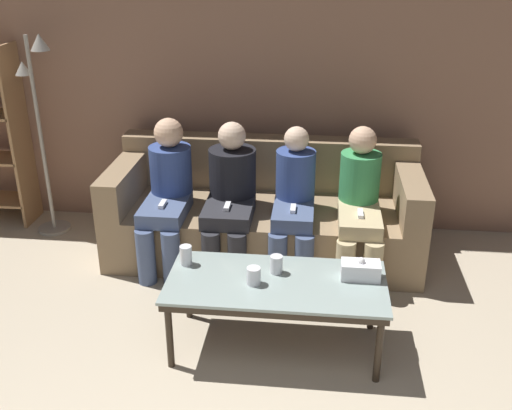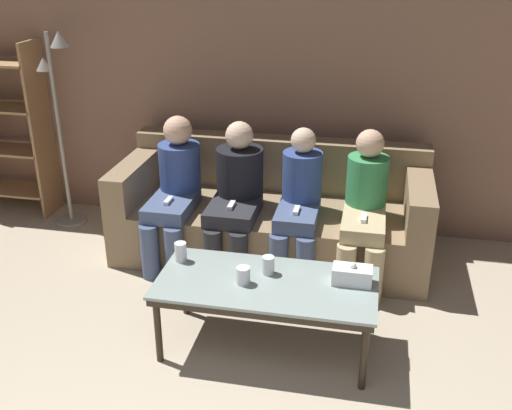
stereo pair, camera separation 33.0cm
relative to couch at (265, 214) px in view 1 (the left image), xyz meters
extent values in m
cube|color=#8C6651|center=(0.00, 0.53, 1.00)|extent=(12.00, 0.06, 2.60)
cube|color=#897051|center=(0.00, -0.06, -0.09)|extent=(2.28, 0.92, 0.40)
cube|color=#897051|center=(0.00, 0.30, 0.31)|extent=(2.28, 0.20, 0.40)
cube|color=#897051|center=(-1.05, -0.06, 0.25)|extent=(0.18, 0.92, 0.28)
cube|color=#897051|center=(1.05, -0.06, 0.25)|extent=(0.18, 0.92, 0.28)
cube|color=#8C9E99|center=(0.18, -1.20, 0.14)|extent=(1.24, 0.59, 0.02)
cube|color=#2D2319|center=(0.18, -1.20, 0.11)|extent=(1.22, 0.58, 0.04)
cylinder|color=#2D2319|center=(-0.39, -1.44, -0.10)|extent=(0.04, 0.04, 0.39)
cylinder|color=#2D2319|center=(0.75, -1.44, -0.10)|extent=(0.04, 0.04, 0.39)
cylinder|color=#2D2319|center=(-0.39, -0.96, -0.10)|extent=(0.04, 0.04, 0.39)
cylinder|color=#2D2319|center=(0.75, -0.96, -0.10)|extent=(0.04, 0.04, 0.39)
cylinder|color=silver|center=(-0.37, -1.07, 0.21)|extent=(0.07, 0.07, 0.12)
cylinder|color=silver|center=(0.17, -1.11, 0.21)|extent=(0.07, 0.07, 0.11)
cylinder|color=silver|center=(0.05, -1.24, 0.20)|extent=(0.08, 0.08, 0.10)
cube|color=white|center=(0.65, -1.12, 0.20)|extent=(0.22, 0.12, 0.10)
sphere|color=white|center=(0.65, -1.12, 0.26)|extent=(0.04, 0.04, 0.04)
cube|color=#9E754C|center=(-2.02, 0.30, 0.44)|extent=(0.02, 0.32, 1.48)
cylinder|color=gray|center=(-1.77, 0.15, -0.29)|extent=(0.26, 0.26, 0.02)
cylinder|color=gray|center=(-1.77, 0.15, 0.49)|extent=(0.03, 0.03, 1.57)
cone|color=gray|center=(-1.67, 0.15, 1.23)|extent=(0.14, 0.14, 0.12)
cone|color=gray|center=(-1.85, 0.19, 1.03)|extent=(0.12, 0.12, 0.10)
cylinder|color=#47567A|center=(-0.77, -0.57, -0.09)|extent=(0.13, 0.13, 0.40)
cylinder|color=#47567A|center=(-0.59, -0.57, -0.09)|extent=(0.13, 0.13, 0.40)
cube|color=#47567A|center=(-0.68, -0.34, 0.16)|extent=(0.30, 0.47, 0.10)
cylinder|color=#334784|center=(-0.68, -0.11, 0.33)|extent=(0.30, 0.30, 0.44)
sphere|color=#DBAD89|center=(-0.68, -0.11, 0.66)|extent=(0.21, 0.21, 0.21)
cube|color=white|center=(-0.68, -0.39, 0.22)|extent=(0.04, 0.12, 0.02)
cylinder|color=#28282D|center=(-0.32, -0.55, -0.09)|extent=(0.13, 0.13, 0.40)
cylinder|color=#28282D|center=(-0.14, -0.55, -0.09)|extent=(0.13, 0.13, 0.40)
cube|color=#28282D|center=(-0.23, -0.33, 0.16)|extent=(0.34, 0.45, 0.10)
cylinder|color=black|center=(-0.23, -0.11, 0.33)|extent=(0.34, 0.34, 0.44)
sphere|color=beige|center=(-0.23, -0.11, 0.65)|extent=(0.20, 0.20, 0.20)
cube|color=white|center=(-0.23, -0.38, 0.22)|extent=(0.04, 0.12, 0.02)
cylinder|color=#47567A|center=(0.14, -0.54, -0.09)|extent=(0.13, 0.13, 0.40)
cylinder|color=#47567A|center=(0.32, -0.54, -0.09)|extent=(0.13, 0.13, 0.40)
cube|color=#47567A|center=(0.23, -0.32, 0.16)|extent=(0.28, 0.43, 0.10)
cylinder|color=#334784|center=(0.23, -0.11, 0.33)|extent=(0.28, 0.28, 0.44)
sphere|color=beige|center=(0.23, -0.11, 0.64)|extent=(0.18, 0.18, 0.18)
cube|color=white|center=(0.23, -0.37, 0.22)|extent=(0.04, 0.12, 0.02)
cylinder|color=tan|center=(0.59, -0.59, -0.09)|extent=(0.13, 0.13, 0.40)
cylinder|color=tan|center=(0.77, -0.59, -0.09)|extent=(0.13, 0.13, 0.40)
cube|color=tan|center=(0.68, -0.35, 0.16)|extent=(0.29, 0.48, 0.10)
cylinder|color=#388E51|center=(0.68, -0.11, 0.33)|extent=(0.29, 0.29, 0.44)
sphere|color=#DBAD89|center=(0.68, -0.11, 0.65)|extent=(0.19, 0.19, 0.19)
cube|color=white|center=(0.68, -0.40, 0.22)|extent=(0.04, 0.12, 0.02)
camera|label=1|loc=(0.38, -4.10, 1.92)|focal=42.00mm
camera|label=2|loc=(0.70, -4.04, 1.92)|focal=42.00mm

